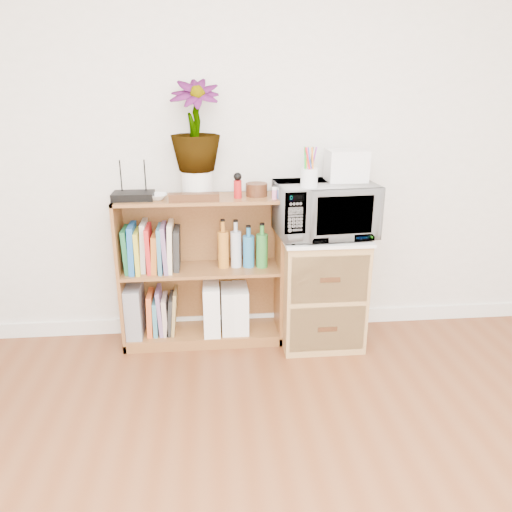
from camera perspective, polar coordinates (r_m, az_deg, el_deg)
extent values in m
cube|color=white|center=(3.46, -0.13, -7.35)|extent=(4.00, 0.02, 0.10)
cube|color=brown|center=(3.15, -6.25, -1.78)|extent=(1.00, 0.30, 0.95)
cube|color=#9E7542|center=(3.20, 7.39, -3.89)|extent=(0.50, 0.45, 0.70)
imported|color=white|center=(3.03, 7.86, 5.30)|extent=(0.61, 0.44, 0.32)
cylinder|color=silver|center=(2.85, 6.09, 8.87)|extent=(0.10, 0.10, 0.11)
cube|color=white|center=(3.07, 10.28, 10.16)|extent=(0.23, 0.19, 0.18)
cube|color=black|center=(3.02, -13.85, 6.69)|extent=(0.24, 0.16, 0.04)
imported|color=white|center=(3.00, -11.34, 6.66)|extent=(0.13, 0.13, 0.03)
cylinder|color=silver|center=(3.02, -6.73, 8.20)|extent=(0.18, 0.18, 0.16)
imported|color=#326628|center=(2.97, -6.99, 14.54)|extent=(0.29, 0.29, 0.51)
cube|color=#34200E|center=(2.91, -7.08, 6.68)|extent=(0.29, 0.07, 0.05)
cylinder|color=#AD1517|center=(2.97, -2.10, 7.64)|extent=(0.05, 0.05, 0.11)
cylinder|color=#3A1C0F|center=(3.03, 0.07, 7.60)|extent=(0.13, 0.13, 0.08)
cube|color=pink|center=(2.95, 2.76, 7.11)|extent=(0.12, 0.04, 0.06)
cube|color=gray|center=(3.28, -13.66, -5.94)|extent=(0.10, 0.26, 0.33)
cube|color=white|center=(3.24, -5.10, -5.83)|extent=(0.10, 0.26, 0.33)
cube|color=white|center=(3.24, -3.15, -6.03)|extent=(0.09, 0.23, 0.29)
cube|color=white|center=(3.25, -1.79, -5.96)|extent=(0.09, 0.24, 0.29)
cube|color=#1A6437|center=(3.14, -14.51, 0.72)|extent=(0.04, 0.20, 0.27)
cube|color=#1B59A6|center=(3.13, -13.89, 0.96)|extent=(0.04, 0.20, 0.30)
cube|color=gold|center=(3.13, -13.25, 0.68)|extent=(0.03, 0.20, 0.26)
cube|color=#B9B8B2|center=(3.12, -12.69, 1.07)|extent=(0.04, 0.20, 0.31)
cube|color=red|center=(3.12, -12.09, 0.89)|extent=(0.03, 0.20, 0.28)
cube|color=#B95F20|center=(3.12, -11.43, 0.50)|extent=(0.05, 0.20, 0.24)
cube|color=teal|center=(3.11, -10.84, 0.94)|extent=(0.03, 0.20, 0.28)
cube|color=slate|center=(3.11, -10.31, 1.04)|extent=(0.04, 0.20, 0.29)
cube|color=beige|center=(3.10, -9.74, 1.17)|extent=(0.04, 0.20, 0.31)
cube|color=#242424|center=(3.11, -9.04, 0.77)|extent=(0.04, 0.20, 0.26)
cylinder|color=#C17424|center=(3.09, -3.77, 1.31)|extent=(0.07, 0.07, 0.30)
cylinder|color=silver|center=(3.10, -2.31, 1.31)|extent=(0.07, 0.07, 0.29)
cylinder|color=#2678B4|center=(3.11, -0.86, 1.03)|extent=(0.07, 0.07, 0.26)
cylinder|color=#2E7F32|center=(3.11, 0.66, 1.22)|extent=(0.07, 0.07, 0.27)
cylinder|color=#D2DC33|center=(3.12, 2.19, 1.41)|extent=(0.06, 0.06, 0.29)
cylinder|color=silver|center=(3.13, 3.58, 1.52)|extent=(0.07, 0.07, 0.30)
cube|color=#DE5A27|center=(3.28, -11.95, -6.33)|extent=(0.04, 0.19, 0.27)
cube|color=teal|center=(3.29, -11.34, -6.69)|extent=(0.03, 0.19, 0.23)
cube|color=slate|center=(3.27, -10.86, -6.12)|extent=(0.04, 0.19, 0.30)
cube|color=#C5A599|center=(3.28, -10.29, -6.54)|extent=(0.03, 0.19, 0.24)
cube|color=black|center=(3.27, -9.75, -6.49)|extent=(0.05, 0.19, 0.25)
cube|color=olive|center=(3.26, -9.30, -6.19)|extent=(0.05, 0.19, 0.29)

